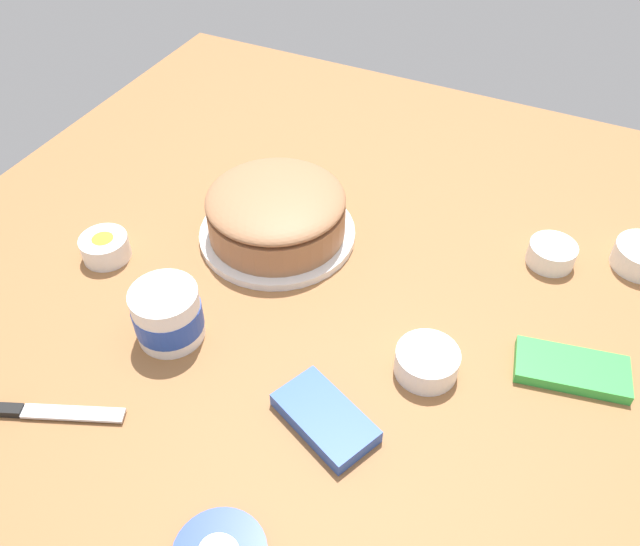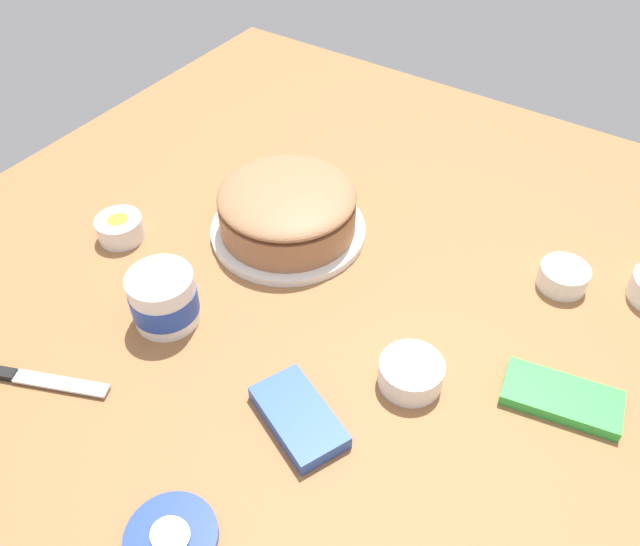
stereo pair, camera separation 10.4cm
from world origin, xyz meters
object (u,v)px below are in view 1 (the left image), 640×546
Objects in this scene: sprinkle_bowl_yellow at (105,246)px; candy_box_lower at (325,418)px; candy_box_upper at (572,369)px; frosting_tub at (167,314)px; frosted_cake at (276,215)px; sprinkle_bowl_blue at (552,253)px; spreading_knife at (23,411)px; sprinkle_bowl_orange at (427,361)px.

candy_box_lower is (0.48, -0.14, -0.01)m from sprinkle_bowl_yellow.
sprinkle_bowl_yellow is 0.77m from candy_box_upper.
frosting_tub is at bearing -172.60° from candy_box_upper.
frosted_cake reaches higher than sprinkle_bowl_blue.
sprinkle_bowl_blue is (0.49, 0.41, -0.03)m from frosting_tub.
sprinkle_bowl_yellow is 0.51× the size of candy_box_upper.
frosting_tub reaches higher than sprinkle_bowl_blue.
sprinkle_bowl_yellow is at bearing -155.53° from sprinkle_bowl_blue.
candy_box_lower is at bearing 23.49° from spreading_knife.
candy_box_lower is (-0.09, -0.14, -0.01)m from sprinkle_bowl_orange.
frosting_tub reaches higher than candy_box_upper.
frosting_tub reaches higher than candy_box_lower.
sprinkle_bowl_blue is 0.50m from candy_box_lower.
sprinkle_bowl_orange is at bearing 80.61° from candy_box_lower.
sprinkle_bowl_orange is 0.17m from candy_box_lower.
frosted_cake is 3.46× the size of sprinkle_bowl_blue.
frosting_tub is 1.12× the size of sprinkle_bowl_orange.
frosting_tub reaches higher than sprinkle_bowl_yellow.
candy_box_upper is at bearing 30.60° from spreading_knife.
frosting_tub is at bearing -25.82° from sprinkle_bowl_yellow.
sprinkle_bowl_yellow is 0.50m from candy_box_lower.
spreading_knife is 1.42× the size of candy_box_upper.
spreading_knife is (-0.14, -0.47, -0.04)m from frosted_cake.
candy_box_upper reaches higher than spreading_knife.
sprinkle_bowl_orange is at bearing -110.44° from sprinkle_bowl_blue.
frosted_cake is at bearing 81.87° from frosting_tub.
candy_box_lower is (0.28, -0.04, -0.03)m from frosting_tub.
sprinkle_bowl_yellow is (-0.10, 0.30, 0.02)m from spreading_knife.
spreading_knife is at bearing -147.04° from sprinkle_bowl_orange.
spreading_knife is (-0.10, -0.21, -0.04)m from frosting_tub.
frosted_cake reaches higher than spreading_knife.
candy_box_upper is (0.52, -0.08, -0.04)m from frosted_cake.
sprinkle_bowl_orange is (0.33, -0.17, -0.03)m from frosted_cake.
frosted_cake is 0.27m from frosting_tub.
spreading_knife is 0.85m from sprinkle_bowl_blue.
sprinkle_bowl_yellow reaches higher than candy_box_lower.
frosted_cake is 2.66× the size of frosting_tub.
frosted_cake is 0.53m from candy_box_upper.
candy_box_lower is (0.24, -0.31, -0.04)m from frosted_cake.
frosting_tub is 0.46× the size of spreading_knife.
sprinkle_bowl_blue is 0.75m from sprinkle_bowl_yellow.
sprinkle_bowl_blue is 0.50× the size of candy_box_upper.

